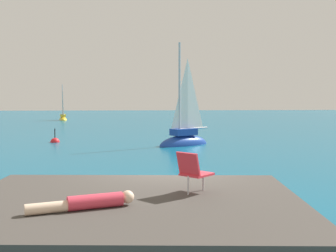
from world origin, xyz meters
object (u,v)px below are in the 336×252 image
(person_sunbather, at_px, (87,202))
(beach_chair, at_px, (193,170))
(sailboat_far, at_px, (63,118))
(marker_buoy, at_px, (55,142))
(sailboat_near, at_px, (184,139))

(person_sunbather, xyz_separation_m, beach_chair, (1.87, 0.98, 0.33))
(sailboat_far, height_order, beach_chair, sailboat_far)
(sailboat_far, xyz_separation_m, marker_buoy, (4.05, -25.45, -0.25))
(sailboat_far, relative_size, person_sunbather, 2.83)
(person_sunbather, height_order, marker_buoy, person_sunbather)
(person_sunbather, distance_m, beach_chair, 2.14)
(person_sunbather, bearing_deg, marker_buoy, -95.61)
(person_sunbather, distance_m, marker_buoy, 19.36)
(sailboat_near, bearing_deg, marker_buoy, -48.01)
(sailboat_near, relative_size, person_sunbather, 3.79)
(sailboat_near, height_order, beach_chair, sailboat_near)
(marker_buoy, bearing_deg, sailboat_far, 99.05)
(sailboat_far, distance_m, marker_buoy, 25.77)
(sailboat_near, xyz_separation_m, beach_chair, (-1.65, -15.73, 1.02))
(person_sunbather, relative_size, marker_buoy, 1.51)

